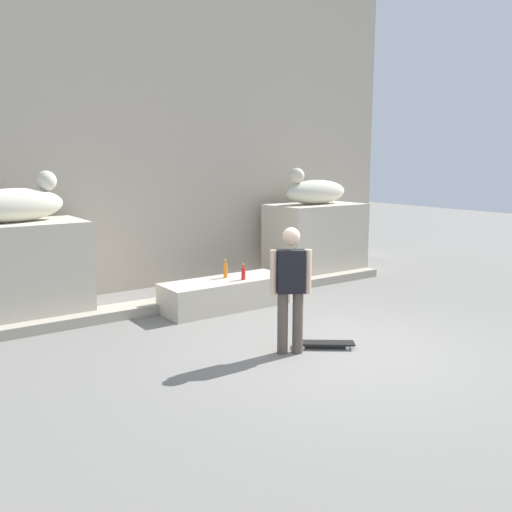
# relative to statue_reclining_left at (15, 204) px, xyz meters

# --- Properties ---
(ground_plane) EXTENTS (40.00, 40.00, 0.00)m
(ground_plane) POSITION_rel_statue_reclining_left_xyz_m (3.02, -3.76, -1.86)
(ground_plane) COLOR slate
(facade_wall) EXTENTS (11.48, 0.60, 6.76)m
(facade_wall) POSITION_rel_statue_reclining_left_xyz_m (3.02, 1.28, 1.52)
(facade_wall) COLOR #BCB09C
(facade_wall) RESTS_ON ground_plane
(pedestal_left) EXTENTS (2.01, 1.25, 1.57)m
(pedestal_left) POSITION_rel_statue_reclining_left_xyz_m (-0.04, -0.01, -1.07)
(pedestal_left) COLOR beige
(pedestal_left) RESTS_ON ground_plane
(pedestal_right) EXTENTS (2.01, 1.25, 1.57)m
(pedestal_right) POSITION_rel_statue_reclining_left_xyz_m (6.07, -0.01, -1.07)
(pedestal_right) COLOR beige
(pedestal_right) RESTS_ON ground_plane
(statue_reclining_left) EXTENTS (1.68, 0.88, 0.78)m
(statue_reclining_left) POSITION_rel_statue_reclining_left_xyz_m (0.00, 0.00, 0.00)
(statue_reclining_left) COLOR beige
(statue_reclining_left) RESTS_ON pedestal_left
(statue_reclining_right) EXTENTS (1.61, 0.58, 0.78)m
(statue_reclining_right) POSITION_rel_statue_reclining_left_xyz_m (6.04, -0.01, 0.00)
(statue_reclining_right) COLOR beige
(statue_reclining_right) RESTS_ON pedestal_right
(ledge_block) EXTENTS (2.22, 0.79, 0.50)m
(ledge_block) POSITION_rel_statue_reclining_left_xyz_m (3.02, -1.18, -1.61)
(ledge_block) COLOR beige
(ledge_block) RESTS_ON ground_plane
(skater) EXTENTS (0.48, 0.35, 1.67)m
(skater) POSITION_rel_statue_reclining_left_xyz_m (2.54, -3.57, -0.93)
(skater) COLOR brown
(skater) RESTS_ON ground_plane
(skateboard) EXTENTS (0.76, 0.64, 0.08)m
(skateboard) POSITION_rel_statue_reclining_left_xyz_m (3.05, -3.68, -1.79)
(skateboard) COLOR black
(skateboard) RESTS_ON ground_plane
(bottle_orange) EXTENTS (0.07, 0.07, 0.32)m
(bottle_orange) POSITION_rel_statue_reclining_left_xyz_m (3.10, -1.06, -1.22)
(bottle_orange) COLOR orange
(bottle_orange) RESTS_ON ledge_block
(bottle_red) EXTENTS (0.07, 0.07, 0.28)m
(bottle_red) POSITION_rel_statue_reclining_left_xyz_m (3.27, -1.37, -1.24)
(bottle_red) COLOR red
(bottle_red) RESTS_ON ledge_block
(stair_step) EXTENTS (8.12, 0.50, 0.16)m
(stair_step) POSITION_rel_statue_reclining_left_xyz_m (3.02, -0.65, -1.78)
(stair_step) COLOR #A9A08F
(stair_step) RESTS_ON ground_plane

